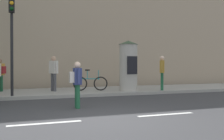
{
  "coord_description": "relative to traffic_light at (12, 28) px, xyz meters",
  "views": [
    {
      "loc": [
        -2.47,
        -6.69,
        1.41
      ],
      "look_at": [
        0.79,
        2.0,
        1.28
      ],
      "focal_mm": 42.81,
      "sensor_mm": 36.0,
      "label": 1
    }
  ],
  "objects": [
    {
      "name": "pedestrian_in_red_top",
      "position": [
        2.03,
        -3.14,
        -2.08
      ],
      "size": [
        0.4,
        0.6,
        1.56
      ],
      "color": "#1E5938",
      "rests_on": "ground_plane"
    },
    {
      "name": "building_backdrop",
      "position": [
        2.48,
        6.76,
        2.53
      ],
      "size": [
        36.0,
        5.0,
        11.06
      ],
      "primitive_type": "cube",
      "color": "tan",
      "rests_on": "ground_plane"
    },
    {
      "name": "traffic_light",
      "position": [
        0.0,
        0.0,
        0.0
      ],
      "size": [
        0.24,
        0.45,
        4.24
      ],
      "color": "black",
      "rests_on": "sidewalk_curb"
    },
    {
      "name": "lane_markings",
      "position": [
        2.48,
        -5.24,
        -3.0
      ],
      "size": [
        25.8,
        0.16,
        0.01
      ],
      "color": "silver",
      "rests_on": "ground_plane"
    },
    {
      "name": "pedestrian_near_pole",
      "position": [
        -0.54,
        2.36,
        -1.89
      ],
      "size": [
        0.53,
        0.58,
        1.62
      ],
      "color": "#1E5938",
      "rests_on": "sidewalk_curb"
    },
    {
      "name": "pedestrian_with_backpack",
      "position": [
        1.96,
        1.62,
        -1.8
      ],
      "size": [
        0.43,
        0.56,
        1.77
      ],
      "color": "#4C4C51",
      "rests_on": "sidewalk_curb"
    },
    {
      "name": "poster_column",
      "position": [
        5.63,
        0.64,
        -1.55
      ],
      "size": [
        1.01,
        1.01,
        2.58
      ],
      "color": "#B2ADA3",
      "rests_on": "sidewalk_curb"
    },
    {
      "name": "bicycle_leaning",
      "position": [
        3.79,
        1.33,
        -2.47
      ],
      "size": [
        1.72,
        0.53,
        1.09
      ],
      "color": "black",
      "rests_on": "sidewalk_curb"
    },
    {
      "name": "sidewalk_curb",
      "position": [
        2.48,
        1.76,
        -2.93
      ],
      "size": [
        36.0,
        4.0,
        0.15
      ],
      "primitive_type": "cube",
      "color": "#9E9B93",
      "rests_on": "ground_plane"
    },
    {
      "name": "pedestrian_in_light_jacket",
      "position": [
        7.38,
        0.25,
        -1.79
      ],
      "size": [
        0.44,
        0.52,
        1.8
      ],
      "color": "#1E5938",
      "rests_on": "sidewalk_curb"
    },
    {
      "name": "ground_plane",
      "position": [
        2.48,
        -5.24,
        -3.01
      ],
      "size": [
        80.0,
        80.0,
        0.0
      ],
      "primitive_type": "plane",
      "color": "#38383A"
    }
  ]
}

